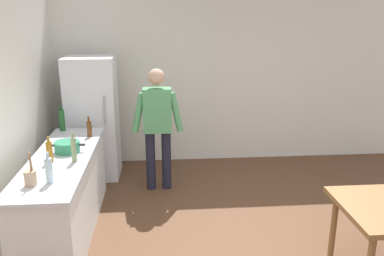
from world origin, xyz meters
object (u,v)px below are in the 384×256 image
(cooking_pot, at_px, (67,147))
(bottle_vinegar_tall, at_px, (74,149))
(person, at_px, (158,122))
(bottle_wine_green, at_px, (62,120))
(bottle_oil_amber, at_px, (50,152))
(refrigerator, at_px, (93,118))
(utensil_jar, at_px, (30,177))
(bottle_beer_brown, at_px, (89,128))
(bottle_water_clear, at_px, (49,170))

(cooking_pot, relative_size, bottle_vinegar_tall, 1.25)
(person, relative_size, cooking_pot, 4.25)
(bottle_wine_green, distance_m, bottle_oil_amber, 1.16)
(bottle_oil_amber, bearing_deg, cooking_pot, 70.16)
(refrigerator, xyz_separation_m, utensil_jar, (-0.20, -2.32, 0.08))
(cooking_pot, xyz_separation_m, bottle_vinegar_tall, (0.14, -0.31, 0.08))
(refrigerator, xyz_separation_m, bottle_oil_amber, (-0.17, -1.74, 0.12))
(bottle_beer_brown, bearing_deg, bottle_water_clear, -95.57)
(utensil_jar, xyz_separation_m, bottle_beer_brown, (0.29, 1.43, 0.03))
(person, xyz_separation_m, utensil_jar, (-1.15, -1.76, 0.00))
(bottle_water_clear, xyz_separation_m, bottle_oil_amber, (-0.13, 0.53, -0.01))
(cooking_pot, relative_size, bottle_oil_amber, 1.43)
(bottle_vinegar_tall, height_order, bottle_oil_amber, bottle_vinegar_tall)
(refrigerator, relative_size, bottle_vinegar_tall, 5.62)
(bottle_beer_brown, bearing_deg, bottle_oil_amber, -107.24)
(refrigerator, height_order, person, refrigerator)
(bottle_wine_green, relative_size, bottle_beer_brown, 1.31)
(bottle_water_clear, height_order, bottle_oil_amber, bottle_water_clear)
(person, height_order, utensil_jar, person)
(bottle_vinegar_tall, bearing_deg, refrigerator, 92.56)
(refrigerator, bearing_deg, person, -30.23)
(utensil_jar, bearing_deg, bottle_wine_green, 93.47)
(person, bearing_deg, bottle_vinegar_tall, -126.08)
(person, height_order, bottle_oil_amber, person)
(cooking_pot, bearing_deg, person, 41.15)
(bottle_water_clear, bearing_deg, person, 60.04)
(bottle_water_clear, xyz_separation_m, bottle_wine_green, (-0.26, 1.68, 0.02))
(bottle_vinegar_tall, bearing_deg, utensil_jar, -116.16)
(cooking_pot, distance_m, bottle_beer_brown, 0.58)
(refrigerator, relative_size, cooking_pot, 4.50)
(person, relative_size, bottle_water_clear, 5.67)
(bottle_wine_green, bearing_deg, utensil_jar, -86.53)
(cooking_pot, height_order, bottle_water_clear, bottle_water_clear)
(cooking_pot, distance_m, utensil_jar, 0.89)
(cooking_pot, height_order, bottle_oil_amber, bottle_oil_amber)
(refrigerator, xyz_separation_m, bottle_wine_green, (-0.31, -0.59, 0.15))
(bottle_vinegar_tall, bearing_deg, person, 53.92)
(bottle_wine_green, relative_size, bottle_oil_amber, 1.21)
(cooking_pot, xyz_separation_m, bottle_wine_green, (-0.24, 0.85, 0.09))
(cooking_pot, xyz_separation_m, utensil_jar, (-0.14, -0.88, 0.02))
(bottle_water_clear, relative_size, bottle_beer_brown, 1.15)
(cooking_pot, distance_m, bottle_oil_amber, 0.33)
(refrigerator, relative_size, utensil_jar, 5.62)
(bottle_vinegar_tall, xyz_separation_m, bottle_oil_amber, (-0.25, 0.01, -0.02))
(bottle_water_clear, bearing_deg, utensil_jar, -164.74)
(bottle_oil_amber, bearing_deg, bottle_wine_green, 96.53)
(utensil_jar, bearing_deg, bottle_oil_amber, 87.29)
(utensil_jar, height_order, bottle_vinegar_tall, same)
(bottle_vinegar_tall, relative_size, bottle_wine_green, 0.94)
(bottle_beer_brown, distance_m, bottle_oil_amber, 0.90)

